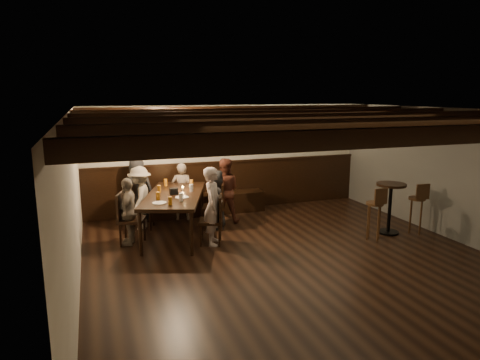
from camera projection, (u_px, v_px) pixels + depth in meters
name	position (u px, v px, depth m)	size (l,w,h in m)	color
room	(235.00, 174.00, 8.58)	(7.00, 7.00, 7.00)	black
dining_table	(174.00, 197.00, 7.99)	(1.64, 2.38, 0.82)	black
chair_left_near	(143.00, 215.00, 8.52)	(0.52, 0.52, 0.89)	black
chair_left_far	(131.00, 228.00, 7.64)	(0.54, 0.54, 0.93)	black
chair_right_near	(215.00, 215.00, 8.52)	(0.53, 0.53, 0.92)	black
chair_right_far	(212.00, 229.00, 7.64)	(0.52, 0.52, 0.89)	black
person_bench_left	(138.00, 190.00, 8.88)	(0.66, 0.43, 1.35)	black
person_bench_centre	(182.00, 192.00, 9.04)	(0.45, 0.29, 1.23)	gray
person_bench_right	(224.00, 190.00, 8.89)	(0.66, 0.51, 1.35)	brown
person_left_near	(140.00, 198.00, 8.45)	(0.81, 0.47, 1.26)	gray
person_left_far	(129.00, 211.00, 7.57)	(0.71, 0.29, 1.21)	gray
person_right_near	(216.00, 199.00, 8.46)	(0.58, 0.38, 1.18)	black
person_right_far	(213.00, 206.00, 7.56)	(0.51, 0.34, 1.40)	#B19B95
pint_a	(166.00, 182.00, 8.65)	(0.07, 0.07, 0.14)	#BF7219
pint_b	(191.00, 183.00, 8.60)	(0.07, 0.07, 0.14)	#BF7219
pint_c	(159.00, 189.00, 8.06)	(0.07, 0.07, 0.14)	#BF7219
pint_d	(191.00, 188.00, 8.16)	(0.07, 0.07, 0.14)	silver
pint_e	(158.00, 196.00, 7.52)	(0.07, 0.07, 0.14)	#BF7219
pint_f	(181.00, 197.00, 7.42)	(0.07, 0.07, 0.14)	silver
pint_g	(170.00, 201.00, 7.18)	(0.07, 0.07, 0.14)	#BF7219
plate_near	(159.00, 203.00, 7.29)	(0.24, 0.24, 0.01)	white
plate_far	(182.00, 197.00, 7.68)	(0.24, 0.24, 0.01)	white
condiment_caddy	(174.00, 191.00, 7.91)	(0.15, 0.10, 0.12)	black
candle	(183.00, 189.00, 8.26)	(0.05, 0.05, 0.05)	beige
high_top_table	(390.00, 201.00, 8.15)	(0.55, 0.55, 0.98)	black
bar_stool_left	(374.00, 220.00, 7.86)	(0.31, 0.33, 1.00)	#3C2013
bar_stool_right	(416.00, 214.00, 8.23)	(0.31, 0.33, 1.00)	#3C2013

